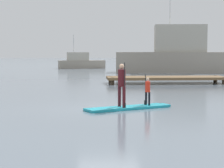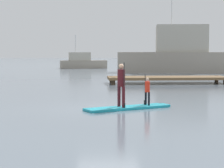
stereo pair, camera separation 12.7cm
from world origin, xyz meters
The scene contains 7 objects.
ground_plane centered at (0.00, 0.00, 0.00)m, with size 240.00×240.00×0.00m, color slate.
paddleboard_near centered at (0.80, -0.11, 0.05)m, with size 3.64×2.23×0.10m.
paddler_adult centered at (0.50, -0.26, 1.08)m, with size 0.40×0.49×1.77m.
paddler_child_solo centered at (1.61, 0.29, 0.73)m, with size 0.26×0.37×1.26m.
fishing_boat_white_large centered at (9.09, 28.17, 1.87)m, with size 13.09×5.54×11.46m.
motor_boat_small_navy centered at (-1.19, 39.23, 0.82)m, with size 6.18×2.41×4.35m.
floating_dock centered at (4.91, 13.14, 0.38)m, with size 8.39×2.56×0.48m.
Camera 1 is at (-1.09, -17.22, 2.34)m, focal length 69.42 mm.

